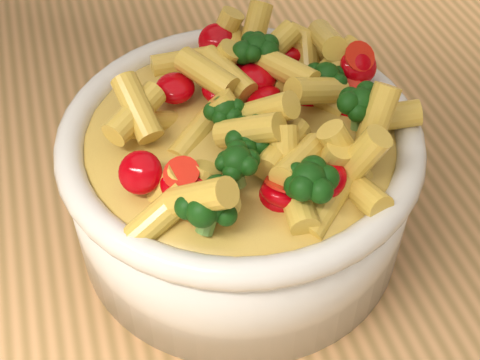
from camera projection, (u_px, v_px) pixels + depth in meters
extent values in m
cube|color=tan|center=(175.00, 199.00, 0.53)|extent=(1.20, 0.80, 0.04)
cylinder|color=tan|center=(448.00, 164.00, 1.20)|extent=(0.05, 0.05, 0.86)
cylinder|color=silver|center=(240.00, 185.00, 0.46)|extent=(0.23, 0.23, 0.09)
ellipsoid|color=silver|center=(240.00, 211.00, 0.48)|extent=(0.21, 0.21, 0.03)
torus|color=silver|center=(240.00, 136.00, 0.42)|extent=(0.23, 0.23, 0.02)
ellipsoid|color=#EAC84F|center=(240.00, 136.00, 0.42)|extent=(0.20, 0.20, 0.02)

